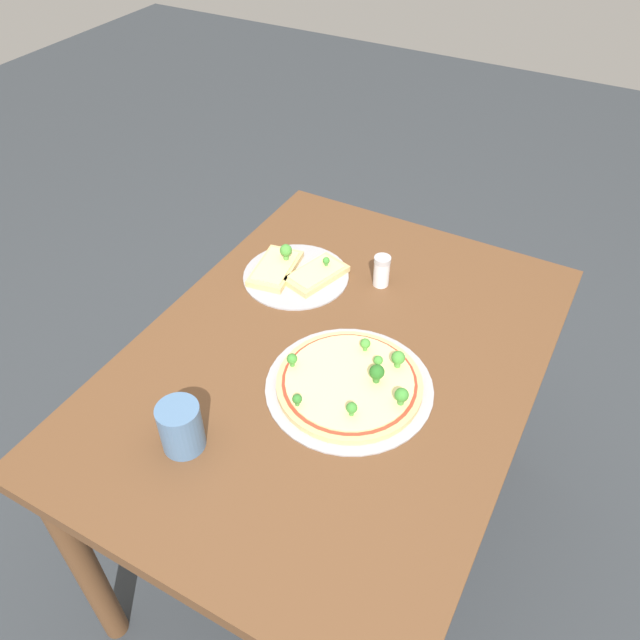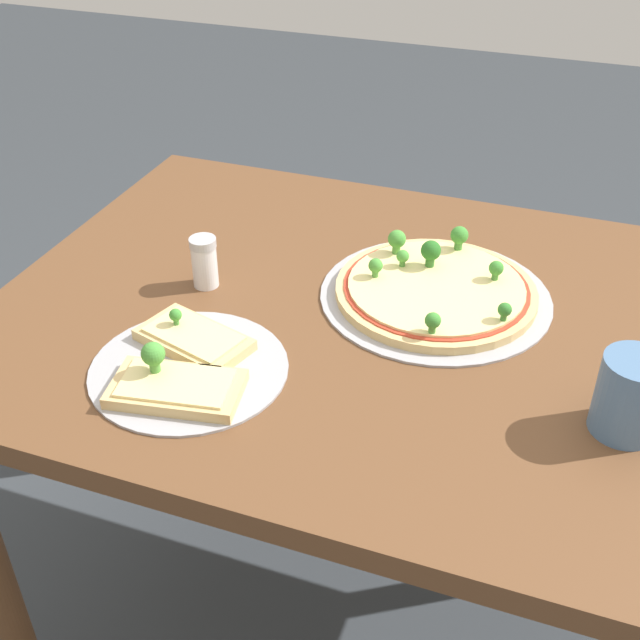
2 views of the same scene
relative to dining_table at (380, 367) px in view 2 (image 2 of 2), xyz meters
The scene contains 6 objects.
ground_plane 0.65m from the dining_table, ahead, with size 8.00×8.00×0.00m, color #33383D.
dining_table is the anchor object (origin of this frame).
pizza_tray_whole 0.15m from the dining_table, 50.08° to the left, with size 0.36×0.36×0.07m.
pizza_tray_slice 0.33m from the dining_table, 133.74° to the right, with size 0.27×0.27×0.07m.
drinking_cup 0.41m from the dining_table, 22.08° to the right, with size 0.08×0.08×0.11m, color #4C7099.
condiment_shaker 0.32m from the dining_table, behind, with size 0.04×0.04×0.08m.
Camera 2 is at (0.25, -0.96, 1.42)m, focal length 45.00 mm.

